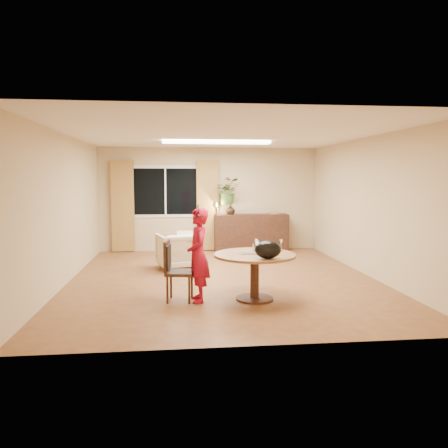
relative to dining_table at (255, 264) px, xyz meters
name	(u,v)px	position (x,y,z in m)	size (l,w,h in m)	color
floor	(223,279)	(-0.33, 1.42, -0.55)	(6.50, 6.50, 0.00)	brown
ceiling	(223,135)	(-0.33, 1.42, 2.05)	(6.50, 6.50, 0.00)	white
wall_back	(209,199)	(-0.33, 4.67, 0.75)	(5.50, 5.50, 0.00)	tan
wall_left	(65,209)	(-3.08, 1.42, 0.75)	(6.50, 6.50, 0.00)	tan
wall_right	(369,207)	(2.42, 1.42, 0.75)	(6.50, 6.50, 0.00)	tan
window	(165,192)	(-1.43, 4.66, 0.95)	(1.70, 0.03, 1.30)	white
curtain_left	(123,206)	(-2.48, 4.58, 0.59)	(0.55, 0.08, 2.25)	olive
curtain_right	(208,206)	(-0.38, 4.58, 0.59)	(0.55, 0.08, 2.25)	olive
ceiling_panel	(217,142)	(-0.33, 2.62, 2.01)	(2.20, 0.35, 0.05)	white
dining_table	(255,264)	(0.00, 0.00, 0.00)	(1.23, 1.23, 0.70)	brown
dining_chair	(180,271)	(-1.13, 0.05, -0.10)	(0.44, 0.40, 0.91)	black
child	(198,255)	(-0.85, -0.01, 0.15)	(0.33, 0.51, 1.40)	red
laptop	(249,246)	(-0.08, 0.04, 0.26)	(0.32, 0.22, 0.22)	#B7B7BC
tumbler	(255,247)	(0.06, 0.33, 0.20)	(0.07, 0.07, 0.10)	white
wine_glass	(281,245)	(0.45, 0.21, 0.24)	(0.06, 0.06, 0.18)	white
pot_lid	(264,249)	(0.20, 0.27, 0.17)	(0.23, 0.23, 0.04)	white
handbag	(268,250)	(0.11, -0.42, 0.28)	(0.38, 0.22, 0.26)	black
armchair	(178,251)	(-1.15, 2.45, -0.19)	(0.78, 0.80, 0.73)	beige
throw	(188,233)	(-0.94, 2.38, 0.19)	(0.45, 0.55, 0.03)	beige
sideboard	(251,232)	(0.71, 4.43, -0.09)	(1.86, 0.45, 0.93)	black
vase	(230,209)	(0.18, 4.43, 0.50)	(0.24, 0.24, 0.25)	black
bouquet	(228,191)	(0.12, 4.43, 0.95)	(0.59, 0.51, 0.66)	#256425
book_stack	(274,213)	(1.29, 4.43, 0.41)	(0.18, 0.14, 0.08)	brown
desk_lamp	(217,208)	(-0.17, 4.38, 0.54)	(0.13, 0.13, 0.32)	black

